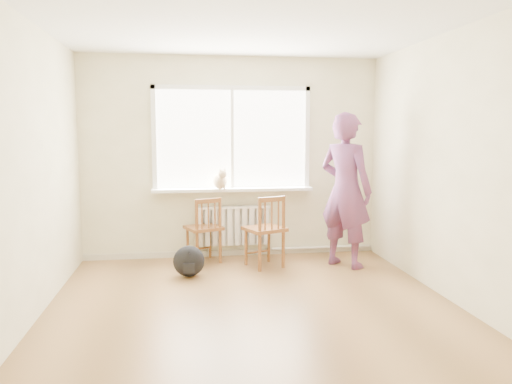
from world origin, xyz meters
name	(u,v)px	position (x,y,z in m)	size (l,w,h in m)	color
floor	(256,313)	(0.00, 0.00, 0.00)	(4.50, 4.50, 0.00)	olive
ceiling	(256,17)	(0.00, 0.00, 2.70)	(4.50, 4.50, 0.00)	white
back_wall	(232,158)	(0.00, 2.25, 1.35)	(4.00, 0.01, 2.70)	#F0E7C0
window	(232,135)	(0.00, 2.22, 1.66)	(2.12, 0.05, 1.42)	white
windowsill	(233,189)	(0.00, 2.14, 0.93)	(2.15, 0.22, 0.04)	white
radiator	(233,225)	(0.00, 2.16, 0.44)	(1.00, 0.12, 0.55)	white
heating_pipe	(321,247)	(1.25, 2.19, 0.08)	(0.04, 0.04, 1.40)	silver
baseboard	(233,253)	(0.00, 2.23, 0.04)	(4.00, 0.03, 0.08)	beige
chair_left	(205,230)	(-0.39, 1.91, 0.43)	(0.54, 0.53, 0.86)	brown
chair_right	(267,231)	(0.36, 1.57, 0.46)	(0.58, 0.57, 0.91)	brown
person	(346,190)	(1.36, 1.50, 0.97)	(0.71, 0.46, 1.94)	#B53C57
cat	(220,180)	(-0.18, 2.05, 1.07)	(0.23, 0.42, 0.29)	beige
backpack	(189,261)	(-0.61, 1.30, 0.18)	(0.37, 0.28, 0.37)	black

